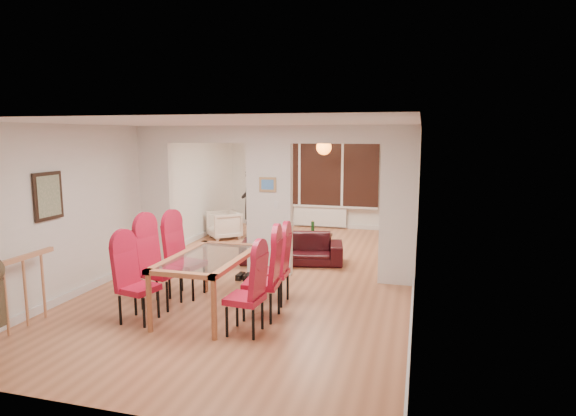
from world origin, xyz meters
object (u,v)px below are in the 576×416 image
at_px(dining_chair_rc, 273,267).
at_px(coffee_table, 310,239).
at_px(television, 394,232).
at_px(dining_chair_lc, 186,259).
at_px(bowl, 315,234).
at_px(armchair, 224,225).
at_px(sofa, 292,248).
at_px(person, 250,202).
at_px(dining_table, 209,284).
at_px(dining_chair_la, 138,282).
at_px(dining_chair_rb, 261,277).
at_px(bottle, 313,227).
at_px(dining_chair_ra, 245,292).
at_px(dining_chair_lb, 161,266).

height_order(dining_chair_rc, coffee_table, dining_chair_rc).
xyz_separation_m(dining_chair_rc, television, (1.50, 4.53, -0.29)).
relative_size(dining_chair_lc, coffee_table, 1.21).
bearing_deg(bowl, armchair, 177.89).
bearing_deg(coffee_table, bowl, -22.22).
bearing_deg(sofa, television, 40.85).
distance_m(person, television, 3.41).
bearing_deg(television, armchair, 102.56).
xyz_separation_m(armchair, television, (3.94, 0.60, -0.07)).
relative_size(dining_table, television, 2.01).
xyz_separation_m(dining_chair_la, dining_chair_rb, (1.51, 0.55, 0.03)).
bearing_deg(dining_chair_la, bottle, 88.85).
bearing_deg(armchair, dining_table, -20.58).
xyz_separation_m(television, bowl, (-1.72, -0.69, -0.00)).
xyz_separation_m(dining_chair_rb, television, (1.47, 5.14, -0.32)).
height_order(armchair, television, armchair).
relative_size(dining_chair_ra, television, 1.23).
relative_size(dining_chair_lb, dining_chair_ra, 1.12).
xyz_separation_m(dining_chair_rb, coffee_table, (-0.37, 4.51, -0.46)).
height_order(dining_chair_la, dining_chair_rc, dining_chair_la).
relative_size(dining_chair_lc, person, 0.66).
relative_size(dining_chair_rc, person, 0.60).
xyz_separation_m(dining_chair_ra, bottle, (-0.27, 5.10, -0.16)).
height_order(sofa, bottle, sofa).
bearing_deg(dining_chair_ra, person, 113.60).
distance_m(dining_chair_la, dining_chair_ra, 1.47).
xyz_separation_m(dining_chair_lc, dining_chair_rc, (1.35, 0.07, -0.05)).
distance_m(dining_chair_ra, television, 5.88).
relative_size(dining_chair_lc, bowl, 5.54).
relative_size(dining_chair_la, television, 1.25).
xyz_separation_m(dining_chair_la, sofa, (1.17, 3.39, -0.25)).
relative_size(dining_chair_lb, dining_chair_rc, 1.11).
distance_m(dining_chair_la, coffee_table, 5.20).
bearing_deg(dining_chair_la, coffee_table, 89.32).
height_order(dining_chair_ra, armchair, dining_chair_ra).
distance_m(dining_table, television, 5.62).
xyz_separation_m(dining_chair_rc, sofa, (-0.31, 2.23, -0.25)).
distance_m(dining_chair_lb, bottle, 4.69).
distance_m(dining_chair_rc, sofa, 2.27).
bearing_deg(dining_chair_lb, dining_chair_lc, 85.11).
relative_size(sofa, person, 1.10).
bearing_deg(dining_chair_rb, bottle, 88.83).
relative_size(dining_chair_rb, television, 1.32).
xyz_separation_m(dining_chair_la, dining_chair_ra, (1.47, 0.01, -0.01)).
bearing_deg(dining_chair_rc, dining_chair_la, -144.74).
relative_size(dining_chair_lb, bowl, 5.66).
bearing_deg(coffee_table, person, 172.59).
bearing_deg(dining_chair_rb, coffee_table, 89.61).
bearing_deg(dining_chair_rc, dining_chair_ra, -93.36).
bearing_deg(dining_chair_rc, dining_table, -142.57).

